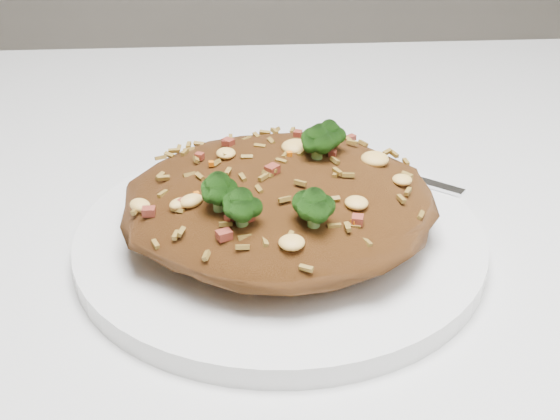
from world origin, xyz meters
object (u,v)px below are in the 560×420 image
(plate, at_px, (280,240))
(fork, at_px, (368,166))
(dining_table, at_px, (194,359))
(fried_rice, at_px, (280,191))

(plate, distance_m, fork, 0.11)
(fork, bearing_deg, dining_table, -111.16)
(dining_table, relative_size, plate, 4.63)
(plate, bearing_deg, fried_rice, -82.36)
(plate, relative_size, fork, 1.87)
(dining_table, height_order, plate, plate)
(dining_table, height_order, fork, fork)
(dining_table, xyz_separation_m, fried_rice, (0.06, -0.00, 0.13))
(fried_rice, relative_size, fork, 1.40)
(dining_table, relative_size, fork, 8.67)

